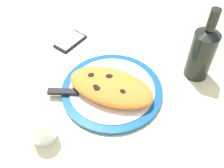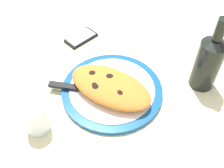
# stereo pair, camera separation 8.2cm
# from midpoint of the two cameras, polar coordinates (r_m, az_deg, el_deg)

# --- Properties ---
(ground_plane) EXTENTS (1.50, 1.50, 0.03)m
(ground_plane) POSITION_cam_midpoint_polar(r_m,az_deg,el_deg) (0.86, -2.72, -2.49)
(ground_plane) COLOR beige
(plate) EXTENTS (0.32, 0.32, 0.02)m
(plate) POSITION_cam_midpoint_polar(r_m,az_deg,el_deg) (0.84, -2.78, -1.48)
(plate) COLOR navy
(plate) RESTS_ON ground_plane
(calzone) EXTENTS (0.29, 0.20, 0.05)m
(calzone) POSITION_cam_midpoint_polar(r_m,az_deg,el_deg) (0.81, -3.16, -0.74)
(calzone) COLOR orange
(calzone) RESTS_ON plate
(fork) EXTENTS (0.15, 0.04, 0.00)m
(fork) POSITION_cam_midpoint_polar(r_m,az_deg,el_deg) (0.87, 1.19, 2.32)
(fork) COLOR silver
(fork) RESTS_ON plate
(knife) EXTENTS (0.19, 0.13, 0.01)m
(knife) POSITION_cam_midpoint_polar(r_m,az_deg,el_deg) (0.83, -11.30, -1.91)
(knife) COLOR silver
(knife) RESTS_ON plate
(smartphone) EXTENTS (0.07, 0.12, 0.01)m
(smartphone) POSITION_cam_midpoint_polar(r_m,az_deg,el_deg) (1.03, -11.17, 8.83)
(smartphone) COLOR black
(smartphone) RESTS_ON ground_plane
(water_glass) EXTENTS (0.07, 0.07, 0.09)m
(water_glass) POSITION_cam_midpoint_polar(r_m,az_deg,el_deg) (0.76, -17.73, -9.31)
(water_glass) COLOR silver
(water_glass) RESTS_ON ground_plane
(wine_bottle) EXTENTS (0.08, 0.08, 0.25)m
(wine_bottle) POSITION_cam_midpoint_polar(r_m,az_deg,el_deg) (0.86, 16.20, 6.52)
(wine_bottle) COLOR black
(wine_bottle) RESTS_ON ground_plane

